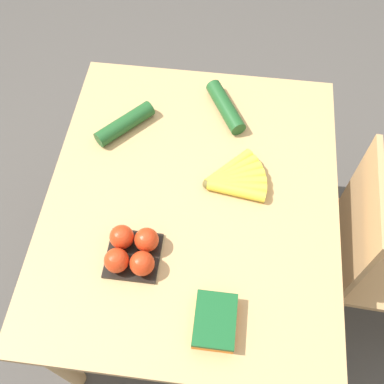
{
  "coord_description": "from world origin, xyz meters",
  "views": [
    {
      "loc": [
        0.71,
        0.09,
        1.97
      ],
      "look_at": [
        0.0,
        0.0,
        0.76
      ],
      "focal_mm": 42.0,
      "sensor_mm": 36.0,
      "label": 1
    }
  ],
  "objects_px": {
    "tomato_pack": "(132,251)",
    "carrot_bag": "(215,321)",
    "banana_bunch": "(234,179)",
    "cucumber_far": "(125,124)",
    "chair": "(376,252)",
    "cucumber_near": "(225,107)"
  },
  "relations": [
    {
      "from": "carrot_bag",
      "to": "cucumber_far",
      "type": "xyz_separation_m",
      "value": [
        -0.64,
        -0.38,
        0.0
      ]
    },
    {
      "from": "chair",
      "to": "banana_bunch",
      "type": "bearing_deg",
      "value": 85.01
    },
    {
      "from": "banana_bunch",
      "to": "cucumber_near",
      "type": "height_order",
      "value": "cucumber_near"
    },
    {
      "from": "tomato_pack",
      "to": "cucumber_far",
      "type": "distance_m",
      "value": 0.49
    },
    {
      "from": "chair",
      "to": "banana_bunch",
      "type": "height_order",
      "value": "chair"
    },
    {
      "from": "tomato_pack",
      "to": "carrot_bag",
      "type": "bearing_deg",
      "value": 57.03
    },
    {
      "from": "chair",
      "to": "carrot_bag",
      "type": "distance_m",
      "value": 0.74
    },
    {
      "from": "chair",
      "to": "banana_bunch",
      "type": "distance_m",
      "value": 0.61
    },
    {
      "from": "carrot_bag",
      "to": "cucumber_near",
      "type": "height_order",
      "value": "cucumber_near"
    },
    {
      "from": "carrot_bag",
      "to": "cucumber_far",
      "type": "bearing_deg",
      "value": -149.47
    },
    {
      "from": "chair",
      "to": "tomato_pack",
      "type": "distance_m",
      "value": 0.9
    },
    {
      "from": "tomato_pack",
      "to": "chair",
      "type": "bearing_deg",
      "value": 105.33
    },
    {
      "from": "banana_bunch",
      "to": "cucumber_near",
      "type": "distance_m",
      "value": 0.3
    },
    {
      "from": "banana_bunch",
      "to": "tomato_pack",
      "type": "relative_size",
      "value": 1.3
    },
    {
      "from": "chair",
      "to": "cucumber_near",
      "type": "bearing_deg",
      "value": 61.01
    },
    {
      "from": "carrot_bag",
      "to": "banana_bunch",
      "type": "bearing_deg",
      "value": 177.87
    },
    {
      "from": "chair",
      "to": "tomato_pack",
      "type": "height_order",
      "value": "chair"
    },
    {
      "from": "chair",
      "to": "cucumber_far",
      "type": "height_order",
      "value": "chair"
    },
    {
      "from": "banana_bunch",
      "to": "cucumber_far",
      "type": "xyz_separation_m",
      "value": [
        -0.17,
        -0.39,
        0.01
      ]
    },
    {
      "from": "carrot_bag",
      "to": "cucumber_far",
      "type": "height_order",
      "value": "cucumber_far"
    },
    {
      "from": "cucumber_near",
      "to": "cucumber_far",
      "type": "bearing_deg",
      "value": -70.77
    },
    {
      "from": "tomato_pack",
      "to": "cucumber_near",
      "type": "relative_size",
      "value": 0.71
    }
  ]
}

